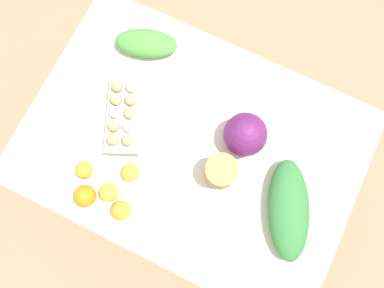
{
  "coord_description": "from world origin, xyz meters",
  "views": [
    {
      "loc": [
        0.12,
        -0.26,
        2.09
      ],
      "look_at": [
        0.0,
        0.0,
        0.75
      ],
      "focal_mm": 35.0,
      "sensor_mm": 36.0,
      "label": 1
    }
  ],
  "objects_px": {
    "paper_bag": "(221,172)",
    "orange_3": "(121,211)",
    "orange_2": "(84,170)",
    "orange_4": "(130,173)",
    "greens_bunch_beet_tops": "(289,209)",
    "orange_0": "(109,193)",
    "egg_carton": "(124,115)",
    "greens_bunch_kale": "(146,43)",
    "cabbage_purple": "(245,135)",
    "orange_1": "(85,196)"
  },
  "relations": [
    {
      "from": "greens_bunch_kale",
      "to": "orange_1",
      "type": "height_order",
      "value": "orange_1"
    },
    {
      "from": "orange_1",
      "to": "paper_bag",
      "type": "bearing_deg",
      "value": 35.71
    },
    {
      "from": "orange_2",
      "to": "orange_3",
      "type": "distance_m",
      "value": 0.2
    },
    {
      "from": "greens_bunch_kale",
      "to": "orange_4",
      "type": "distance_m",
      "value": 0.5
    },
    {
      "from": "egg_carton",
      "to": "orange_2",
      "type": "height_order",
      "value": "egg_carton"
    },
    {
      "from": "greens_bunch_beet_tops",
      "to": "orange_3",
      "type": "xyz_separation_m",
      "value": [
        -0.52,
        -0.26,
        -0.01
      ]
    },
    {
      "from": "egg_carton",
      "to": "greens_bunch_kale",
      "type": "distance_m",
      "value": 0.3
    },
    {
      "from": "greens_bunch_beet_tops",
      "to": "orange_4",
      "type": "relative_size",
      "value": 5.26
    },
    {
      "from": "greens_bunch_beet_tops",
      "to": "orange_2",
      "type": "relative_size",
      "value": 5.41
    },
    {
      "from": "orange_0",
      "to": "orange_1",
      "type": "relative_size",
      "value": 0.84
    },
    {
      "from": "greens_bunch_kale",
      "to": "greens_bunch_beet_tops",
      "type": "height_order",
      "value": "greens_bunch_beet_tops"
    },
    {
      "from": "egg_carton",
      "to": "orange_0",
      "type": "relative_size",
      "value": 4.65
    },
    {
      "from": "greens_bunch_beet_tops",
      "to": "orange_4",
      "type": "bearing_deg",
      "value": -167.39
    },
    {
      "from": "greens_bunch_kale",
      "to": "orange_0",
      "type": "height_order",
      "value": "greens_bunch_kale"
    },
    {
      "from": "paper_bag",
      "to": "orange_4",
      "type": "bearing_deg",
      "value": -154.42
    },
    {
      "from": "paper_bag",
      "to": "greens_bunch_kale",
      "type": "distance_m",
      "value": 0.57
    },
    {
      "from": "orange_0",
      "to": "orange_1",
      "type": "xyz_separation_m",
      "value": [
        -0.07,
        -0.05,
        0.01
      ]
    },
    {
      "from": "paper_bag",
      "to": "greens_bunch_kale",
      "type": "relative_size",
      "value": 0.53
    },
    {
      "from": "greens_bunch_beet_tops",
      "to": "orange_2",
      "type": "bearing_deg",
      "value": -165.13
    },
    {
      "from": "orange_0",
      "to": "orange_3",
      "type": "bearing_deg",
      "value": -27.41
    },
    {
      "from": "egg_carton",
      "to": "orange_3",
      "type": "distance_m",
      "value": 0.34
    },
    {
      "from": "greens_bunch_kale",
      "to": "orange_4",
      "type": "bearing_deg",
      "value": -69.26
    },
    {
      "from": "egg_carton",
      "to": "greens_bunch_beet_tops",
      "type": "relative_size",
      "value": 0.9
    },
    {
      "from": "cabbage_purple",
      "to": "greens_bunch_kale",
      "type": "bearing_deg",
      "value": 160.39
    },
    {
      "from": "greens_bunch_beet_tops",
      "to": "paper_bag",
      "type": "bearing_deg",
      "value": 176.99
    },
    {
      "from": "cabbage_purple",
      "to": "orange_0",
      "type": "relative_size",
      "value": 2.31
    },
    {
      "from": "cabbage_purple",
      "to": "orange_2",
      "type": "height_order",
      "value": "cabbage_purple"
    },
    {
      "from": "orange_0",
      "to": "orange_3",
      "type": "height_order",
      "value": "orange_3"
    },
    {
      "from": "cabbage_purple",
      "to": "greens_bunch_kale",
      "type": "xyz_separation_m",
      "value": [
        -0.49,
        0.17,
        -0.04
      ]
    },
    {
      "from": "cabbage_purple",
      "to": "greens_bunch_kale",
      "type": "height_order",
      "value": "cabbage_purple"
    },
    {
      "from": "orange_1",
      "to": "orange_2",
      "type": "height_order",
      "value": "orange_1"
    },
    {
      "from": "orange_2",
      "to": "paper_bag",
      "type": "bearing_deg",
      "value": 24.55
    },
    {
      "from": "greens_bunch_kale",
      "to": "orange_4",
      "type": "xyz_separation_m",
      "value": [
        0.18,
        -0.47,
        -0.01
      ]
    },
    {
      "from": "greens_bunch_beet_tops",
      "to": "greens_bunch_kale",
      "type": "bearing_deg",
      "value": 154.88
    },
    {
      "from": "greens_bunch_kale",
      "to": "greens_bunch_beet_tops",
      "type": "xyz_separation_m",
      "value": [
        0.73,
        -0.34,
        0.01
      ]
    },
    {
      "from": "greens_bunch_beet_tops",
      "to": "orange_2",
      "type": "xyz_separation_m",
      "value": [
        -0.71,
        -0.19,
        -0.02
      ]
    },
    {
      "from": "orange_1",
      "to": "orange_2",
      "type": "bearing_deg",
      "value": 122.13
    },
    {
      "from": "orange_3",
      "to": "orange_4",
      "type": "xyz_separation_m",
      "value": [
        -0.03,
        0.13,
        -0.0
      ]
    },
    {
      "from": "paper_bag",
      "to": "orange_1",
      "type": "xyz_separation_m",
      "value": [
        -0.39,
        -0.28,
        -0.02
      ]
    },
    {
      "from": "egg_carton",
      "to": "orange_1",
      "type": "distance_m",
      "value": 0.32
    },
    {
      "from": "orange_3",
      "to": "orange_0",
      "type": "bearing_deg",
      "value": 152.59
    },
    {
      "from": "cabbage_purple",
      "to": "orange_3",
      "type": "distance_m",
      "value": 0.51
    },
    {
      "from": "orange_4",
      "to": "paper_bag",
      "type": "bearing_deg",
      "value": 25.58
    },
    {
      "from": "cabbage_purple",
      "to": "orange_3",
      "type": "relative_size",
      "value": 2.21
    },
    {
      "from": "paper_bag",
      "to": "orange_3",
      "type": "relative_size",
      "value": 1.78
    },
    {
      "from": "orange_2",
      "to": "cabbage_purple",
      "type": "bearing_deg",
      "value": 37.59
    },
    {
      "from": "orange_2",
      "to": "orange_3",
      "type": "relative_size",
      "value": 0.91
    },
    {
      "from": "orange_3",
      "to": "greens_bunch_kale",
      "type": "bearing_deg",
      "value": 109.34
    },
    {
      "from": "greens_bunch_beet_tops",
      "to": "orange_3",
      "type": "bearing_deg",
      "value": -153.81
    },
    {
      "from": "orange_0",
      "to": "orange_3",
      "type": "distance_m",
      "value": 0.08
    }
  ]
}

